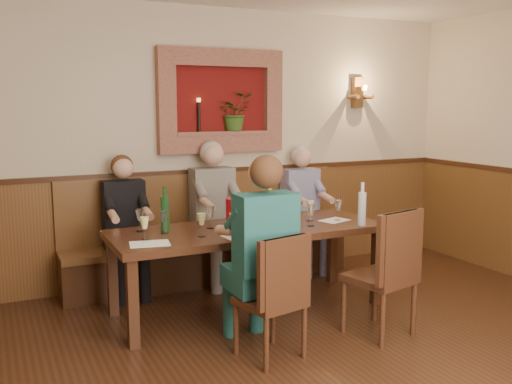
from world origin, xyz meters
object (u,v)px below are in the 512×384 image
(dining_table, at_px, (248,236))
(chair_near_right, at_px, (381,298))
(chair_near_left, at_px, (272,322))
(wine_bottle_green_a, at_px, (270,208))
(person_bench_mid, at_px, (216,225))
(bench, at_px, (210,250))
(person_bench_right, at_px, (304,220))
(spittoon_bucket, at_px, (240,215))
(water_bottle, at_px, (362,208))
(person_chair_front, at_px, (260,269))
(person_bench_left, at_px, (127,239))
(wine_bottle_green_b, at_px, (165,213))

(dining_table, xyz_separation_m, chair_near_right, (0.71, -0.96, -0.38))
(chair_near_left, distance_m, wine_bottle_green_a, 1.17)
(dining_table, bearing_deg, person_bench_mid, 88.41)
(chair_near_right, height_order, wine_bottle_green_a, wine_bottle_green_a)
(bench, relative_size, chair_near_left, 3.23)
(person_bench_right, height_order, spittoon_bucket, person_bench_right)
(water_bottle, bearing_deg, person_bench_right, 85.35)
(person_bench_right, xyz_separation_m, person_chair_front, (-1.31, -1.62, 0.05))
(spittoon_bucket, bearing_deg, water_bottle, -12.90)
(bench, height_order, person_bench_left, person_bench_left)
(wine_bottle_green_b, relative_size, water_bottle, 1.01)
(spittoon_bucket, bearing_deg, chair_near_left, -99.21)
(chair_near_left, relative_size, person_chair_front, 0.63)
(bench, distance_m, person_bench_mid, 0.30)
(spittoon_bucket, xyz_separation_m, water_bottle, (1.07, -0.25, 0.02))
(person_bench_mid, distance_m, water_bottle, 1.54)
(person_bench_mid, height_order, water_bottle, person_bench_mid)
(chair_near_right, height_order, water_bottle, water_bottle)
(spittoon_bucket, bearing_deg, person_chair_front, -102.02)
(chair_near_left, xyz_separation_m, spittoon_bucket, (0.14, 0.86, 0.62))
(spittoon_bucket, bearing_deg, person_bench_left, 129.11)
(chair_near_right, bearing_deg, bench, 96.80)
(wine_bottle_green_a, bearing_deg, person_bench_left, 138.20)
(dining_table, height_order, wine_bottle_green_b, wine_bottle_green_b)
(dining_table, xyz_separation_m, spittoon_bucket, (-0.12, -0.10, 0.22))
(chair_near_left, height_order, wine_bottle_green_b, wine_bottle_green_b)
(chair_near_left, bearing_deg, wine_bottle_green_b, 99.07)
(person_bench_left, xyz_separation_m, wine_bottle_green_a, (1.04, -0.93, 0.37))
(spittoon_bucket, relative_size, wine_bottle_green_a, 0.66)
(bench, height_order, person_chair_front, person_chair_front)
(person_bench_left, height_order, person_bench_mid, person_bench_mid)
(chair_near_right, distance_m, person_chair_front, 1.04)
(person_chair_front, height_order, water_bottle, person_chair_front)
(chair_near_left, height_order, person_bench_mid, person_bench_mid)
(bench, distance_m, person_bench_left, 0.92)
(spittoon_bucket, xyz_separation_m, wine_bottle_green_a, (0.28, 0.01, 0.04))
(chair_near_right, bearing_deg, person_bench_left, 117.78)
(person_bench_left, relative_size, person_bench_mid, 0.93)
(wine_bottle_green_a, bearing_deg, chair_near_right, -57.55)
(dining_table, relative_size, chair_near_right, 2.34)
(bench, height_order, wine_bottle_green_b, wine_bottle_green_b)
(chair_near_right, xyz_separation_m, person_bench_right, (0.34, 1.80, 0.27))
(wine_bottle_green_a, bearing_deg, dining_table, 150.01)
(chair_near_right, relative_size, person_bench_left, 0.76)
(wine_bottle_green_b, bearing_deg, person_chair_front, -64.94)
(person_bench_right, xyz_separation_m, wine_bottle_green_b, (-1.75, -0.68, 0.35))
(chair_near_left, bearing_deg, dining_table, 62.61)
(bench, bearing_deg, water_bottle, -53.42)
(chair_near_right, height_order, person_bench_right, person_bench_right)
(spittoon_bucket, relative_size, wine_bottle_green_b, 0.73)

